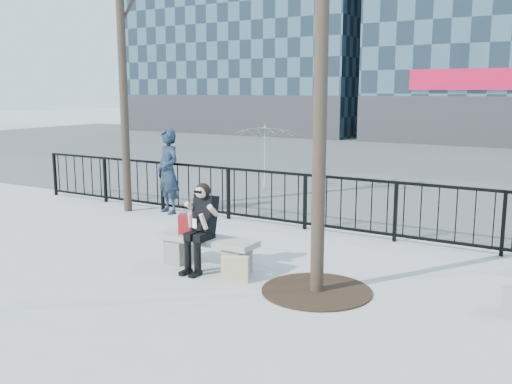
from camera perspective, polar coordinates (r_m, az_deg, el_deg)
The scene contains 10 objects.
ground at distance 8.90m, azimuth -4.91°, elevation -7.54°, with size 120.00×120.00×0.00m, color #A3A29D.
street_surface at distance 22.58m, azimuth 17.96°, elevation 2.81°, with size 60.00×23.00×0.01m, color #474747.
railing at distance 11.25m, azimuth 4.01°, elevation -0.86°, with size 14.00×0.06×1.10m.
tree_grate at distance 7.90m, azimuth 6.08°, elevation -9.79°, with size 1.50×1.50×0.02m, color black.
bench_main at distance 8.81m, azimuth -4.94°, elevation -5.68°, with size 1.65×0.46×0.49m.
seated_woman at distance 8.59m, azimuth -5.60°, elevation -3.55°, with size 0.50×0.64×1.34m.
handbag at distance 8.92m, azimuth -6.49°, elevation -3.23°, with size 0.38×0.18×0.31m, color maroon.
shopping_bag at distance 8.21m, azimuth -2.10°, elevation -7.70°, with size 0.39×0.14×0.37m, color beige.
standing_man at distance 12.69m, azimuth -8.77°, elevation 2.04°, with size 0.68×0.45×1.86m, color black.
vendor_umbrella at distance 15.50m, azimuth 0.85°, elevation 3.51°, with size 1.97×2.01×1.80m, color #DCF035.
Camera 1 is at (4.99, -6.86, 2.70)m, focal length 40.00 mm.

